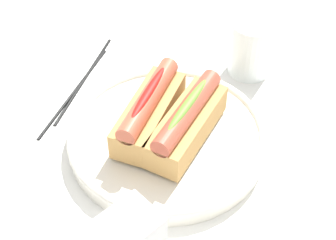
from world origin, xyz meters
TOP-DOWN VIEW (x-y plane):
  - ground_plane at (0.00, 0.00)m, footprint 2.40×2.40m
  - serving_bowl at (0.02, 0.00)m, footprint 0.27×0.27m
  - hotdog_front at (0.03, -0.02)m, footprint 0.16×0.10m
  - hotdog_back at (0.01, 0.03)m, footprint 0.16×0.09m
  - water_glass at (-0.19, -0.02)m, footprint 0.07×0.07m
  - chopstick_near at (0.04, -0.18)m, footprint 0.20×0.09m
  - chopstick_far at (0.01, -0.19)m, footprint 0.20×0.11m

SIDE VIEW (x-z plane):
  - ground_plane at x=0.00m, z-range 0.00..0.00m
  - chopstick_near at x=0.04m, z-range 0.00..0.01m
  - chopstick_far at x=0.01m, z-range 0.00..0.01m
  - serving_bowl at x=0.02m, z-range 0.00..0.03m
  - water_glass at x=-0.19m, z-range -0.01..0.08m
  - hotdog_front at x=0.03m, z-range 0.03..0.09m
  - hotdog_back at x=0.01m, z-range 0.03..0.09m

